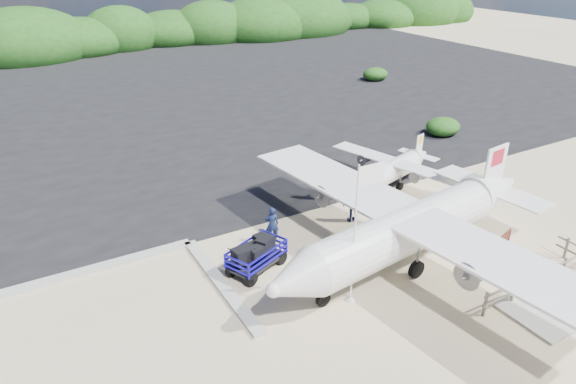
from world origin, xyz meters
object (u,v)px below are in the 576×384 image
Objects in this scene: baggage_cart at (257,269)px; crew_b at (321,184)px; crew_c at (354,203)px; crew_a at (272,224)px; aircraft_large at (303,112)px; flagpole at (350,300)px; signboard at (495,268)px.

crew_b is at bearing 12.59° from baggage_cart.
crew_b is 0.89× the size of crew_c.
crew_a is 0.10× the size of aircraft_large.
crew_b reaches higher than crew_a.
flagpole is 2.98× the size of signboard.
crew_c is at bearing 59.22° from aircraft_large.
crew_b reaches higher than signboard.
aircraft_large reaches higher than crew_b.
crew_c reaches higher than baggage_cart.
aircraft_large is at bearing -101.70° from crew_c.
flagpole reaches higher than signboard.
crew_c is 0.11× the size of aircraft_large.
crew_a is at bearing 95.59° from flagpole.
signboard is 1.10× the size of crew_b.
crew_a is at bearing 7.39° from crew_c.
aircraft_large is at bearing -109.17° from crew_a.
signboard is 1.10× the size of crew_a.
flagpole is at bearing 83.99° from crew_b.
flagpole is at bearing 55.79° from aircraft_large.
crew_c is (3.74, 4.91, 0.96)m from flagpole.
flagpole is 3.29× the size of crew_a.
baggage_cart is at bearing 62.67° from crew_a.
aircraft_large is at bearing 30.46° from baggage_cart.
crew_a is at bearing 23.17° from baggage_cart.
baggage_cart is 0.16× the size of aircraft_large.
baggage_cart is 0.48× the size of flagpole.
flagpole reaches higher than crew_c.
crew_b reaches higher than baggage_cart.
crew_b is at bearing 90.57° from signboard.
baggage_cart is 4.16m from flagpole.
crew_b is (3.74, 7.78, 0.85)m from flagpole.
crew_c is at bearing 109.81° from crew_b.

